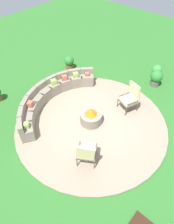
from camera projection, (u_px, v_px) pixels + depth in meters
The scene contains 9 objects.
ground_plane at pixel (91, 123), 7.52m from camera, with size 24.00×24.00×0.00m, color #2D6B28.
patio_circle at pixel (91, 122), 7.50m from camera, with size 5.62×5.62×0.06m, color gray.
fire_pit at pixel (91, 117), 7.28m from camera, with size 0.80×0.80×0.70m.
curved_stone_bench at pixel (51, 96), 8.03m from camera, with size 4.29×1.70×0.76m.
lounge_chair_front_left at pixel (87, 152), 5.91m from camera, with size 0.81×0.81×1.05m.
lounge_chair_front_right at pixel (131, 97), 7.59m from camera, with size 0.79×0.78×1.16m.
potted_plant_1 at pixel (69, 62), 9.88m from camera, with size 0.47×0.47×0.65m.
potted_plant_2 at pixel (156, 78), 8.84m from camera, with size 0.54×0.54×0.77m.
potted_plant_3 at pixel (156, 72), 9.18m from camera, with size 0.46×0.46×0.74m.
Camera 1 is at (-3.84, -3.18, 5.65)m, focal length 31.88 mm.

